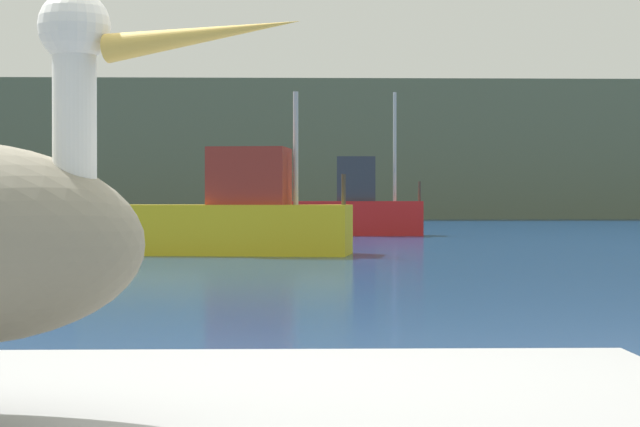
# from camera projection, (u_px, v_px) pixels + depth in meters

# --- Properties ---
(hillside_backdrop) EXTENTS (140.00, 14.08, 9.14)m
(hillside_backdrop) POSITION_uv_depth(u_px,v_px,m) (291.00, 153.00, 80.65)
(hillside_backdrop) COLOR #5B664C
(hillside_backdrop) RESTS_ON ground
(fishing_boat_yellow) EXTENTS (6.35, 2.79, 3.75)m
(fishing_boat_yellow) POSITION_uv_depth(u_px,v_px,m) (224.00, 218.00, 26.41)
(fishing_boat_yellow) COLOR yellow
(fishing_boat_yellow) RESTS_ON ground
(fishing_boat_red) EXTENTS (4.93, 1.53, 5.08)m
(fishing_boat_red) POSITION_uv_depth(u_px,v_px,m) (354.00, 210.00, 40.56)
(fishing_boat_red) COLOR red
(fishing_boat_red) RESTS_ON ground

